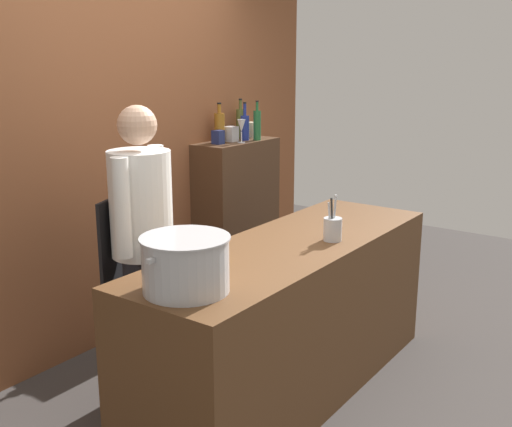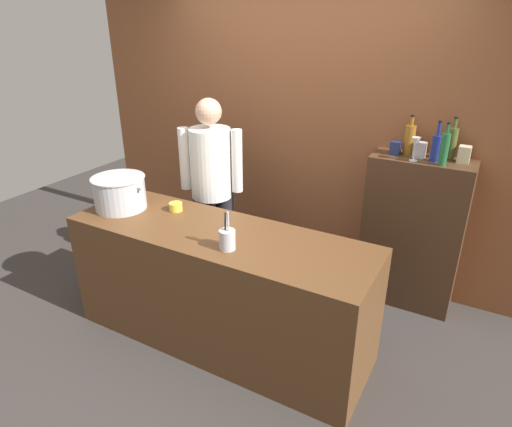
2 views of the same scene
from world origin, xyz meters
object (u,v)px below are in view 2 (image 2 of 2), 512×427
object	(u,v)px
wine_glass_short	(416,145)
spice_tin_silver	(420,150)
chef	(212,182)
wine_bottle_olive	(452,143)
utensil_crock	(227,239)
spice_tin_navy	(396,148)
wine_bottle_green	(444,149)
wine_bottle_cobalt	(436,147)
stockpot_large	(120,193)
spice_tin_cream	(464,154)
butter_jar	(176,207)
wine_bottle_amber	(409,139)

from	to	relation	value
wine_glass_short	spice_tin_silver	distance (m)	0.13
chef	wine_bottle_olive	size ratio (longest dim) A/B	5.23
utensil_crock	spice_tin_navy	bearing A→B (deg)	63.66
spice_tin_silver	utensil_crock	bearing A→B (deg)	-121.78
wine_bottle_green	wine_bottle_cobalt	world-z (taller)	wine_bottle_green
stockpot_large	wine_bottle_cobalt	xyz separation A→B (m)	(2.02, 1.18, 0.34)
wine_bottle_olive	spice_tin_cream	bearing A→B (deg)	-20.98
spice_tin_navy	wine_bottle_olive	bearing A→B (deg)	11.06
stockpot_large	wine_bottle_olive	xyz separation A→B (m)	(2.11, 1.29, 0.36)
wine_bottle_green	wine_glass_short	size ratio (longest dim) A/B	1.74
butter_jar	spice_tin_cream	size ratio (longest dim) A/B	0.81
wine_bottle_green	wine_bottle_olive	bearing A→B (deg)	82.31
spice_tin_navy	wine_bottle_amber	bearing A→B (deg)	31.81
wine_bottle_olive	spice_tin_navy	size ratio (longest dim) A/B	3.05
butter_jar	wine_bottle_olive	xyz separation A→B (m)	(1.72, 1.12, 0.45)
stockpot_large	butter_jar	size ratio (longest dim) A/B	4.56
butter_jar	wine_bottle_cobalt	bearing A→B (deg)	31.90
butter_jar	wine_bottle_amber	xyz separation A→B (m)	(1.42, 1.10, 0.45)
wine_bottle_green	spice_tin_navy	xyz separation A→B (m)	(-0.36, 0.11, -0.07)
chef	wine_bottle_cobalt	bearing A→B (deg)	176.71
butter_jar	spice_tin_navy	xyz separation A→B (m)	(1.34, 1.05, 0.38)
utensil_crock	wine_bottle_cobalt	xyz separation A→B (m)	(0.97, 1.33, 0.40)
wine_glass_short	wine_bottle_green	bearing A→B (deg)	-1.75
wine_bottle_cobalt	utensil_crock	bearing A→B (deg)	-126.09
utensil_crock	wine_bottle_amber	size ratio (longest dim) A/B	0.86
stockpot_large	wine_bottle_green	xyz separation A→B (m)	(2.09, 1.11, 0.36)
stockpot_large	wine_bottle_amber	world-z (taller)	wine_bottle_amber
wine_bottle_green	spice_tin_cream	size ratio (longest dim) A/B	2.53
wine_glass_short	spice_tin_cream	size ratio (longest dim) A/B	1.46
wine_bottle_green	wine_bottle_cobalt	size ratio (longest dim) A/B	1.04
wine_bottle_green	spice_tin_silver	distance (m)	0.23
utensil_crock	butter_jar	bearing A→B (deg)	154.57
wine_bottle_amber	spice_tin_navy	world-z (taller)	wine_bottle_amber
wine_bottle_olive	utensil_crock	bearing A→B (deg)	-126.33
wine_bottle_amber	utensil_crock	bearing A→B (deg)	-118.20
chef	spice_tin_navy	bearing A→B (deg)	-178.53
wine_bottle_cobalt	wine_glass_short	distance (m)	0.15
wine_bottle_cobalt	spice_tin_silver	size ratio (longest dim) A/B	2.59
wine_bottle_cobalt	spice_tin_navy	distance (m)	0.30
wine_bottle_amber	spice_tin_cream	size ratio (longest dim) A/B	2.47
butter_jar	wine_bottle_cobalt	distance (m)	1.97
wine_bottle_amber	spice_tin_silver	xyz separation A→B (m)	(0.09, -0.04, -0.06)
chef	wine_bottle_cobalt	distance (m)	1.77
stockpot_large	spice_tin_cream	xyz separation A→B (m)	(2.21, 1.25, 0.30)
butter_jar	wine_bottle_amber	size ratio (longest dim) A/B	0.33
wine_bottle_olive	wine_bottle_green	bearing A→B (deg)	-97.69
utensil_crock	wine_bottle_olive	size ratio (longest dim) A/B	0.82
wine_bottle_green	stockpot_large	bearing A→B (deg)	-152.11
wine_bottle_green	wine_bottle_olive	world-z (taller)	wine_bottle_olive
spice_tin_navy	spice_tin_cream	size ratio (longest dim) A/B	0.85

